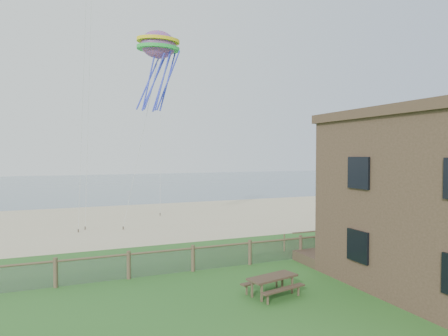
{
  "coord_description": "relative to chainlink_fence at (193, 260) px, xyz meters",
  "views": [
    {
      "loc": [
        -5.81,
        -11.85,
        5.56
      ],
      "look_at": [
        2.42,
        8.0,
        4.81
      ],
      "focal_mm": 32.0,
      "sensor_mm": 36.0,
      "label": 1
    }
  ],
  "objects": [
    {
      "name": "motel_deck",
      "position": [
        13.0,
        -1.0,
        -0.3
      ],
      "size": [
        15.0,
        2.0,
        0.5
      ],
      "primitive_type": "cube",
      "color": "#4E3E2C",
      "rests_on": "ground"
    },
    {
      "name": "ocean",
      "position": [
        0.0,
        60.0,
        -0.55
      ],
      "size": [
        160.0,
        68.0,
        0.02
      ],
      "primitive_type": "cube",
      "color": "slate",
      "rests_on": "ground"
    },
    {
      "name": "sand_beach",
      "position": [
        0.0,
        16.0,
        -0.55
      ],
      "size": [
        72.0,
        20.0,
        0.02
      ],
      "primitive_type": "cube",
      "color": "#C9BA91",
      "rests_on": "ground"
    },
    {
      "name": "ground",
      "position": [
        0.0,
        -6.0,
        -0.55
      ],
      "size": [
        160.0,
        160.0,
        0.0
      ],
      "primitive_type": "plane",
      "color": "#245B1F",
      "rests_on": "ground"
    },
    {
      "name": "picnic_table",
      "position": [
        1.89,
        -4.26,
        -0.12
      ],
      "size": [
        2.34,
        1.95,
        0.86
      ],
      "primitive_type": null,
      "rotation": [
        0.0,
        0.0,
        0.22
      ],
      "color": "#4E3E2C",
      "rests_on": "ground"
    },
    {
      "name": "chainlink_fence",
      "position": [
        0.0,
        0.0,
        0.0
      ],
      "size": [
        36.2,
        0.2,
        1.25
      ],
      "primitive_type": null,
      "color": "#4C392A",
      "rests_on": "ground"
    },
    {
      "name": "octopus_kite",
      "position": [
        0.5,
        8.94,
        10.85
      ],
      "size": [
        3.38,
        2.79,
        6.02
      ],
      "primitive_type": null,
      "rotation": [
        0.0,
        0.0,
        0.28
      ],
      "color": "#E95024"
    }
  ]
}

